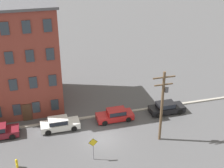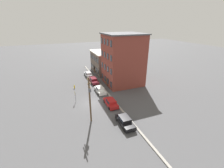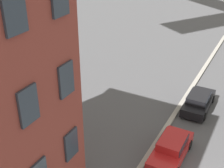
# 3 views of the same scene
# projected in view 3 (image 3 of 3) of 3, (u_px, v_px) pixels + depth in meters

# --- Properties ---
(car_red) EXTENTS (4.40, 1.92, 1.43)m
(car_red) POSITION_uv_depth(u_px,v_px,m) (171.00, 148.00, 20.01)
(car_red) COLOR #B21E1E
(car_red) RESTS_ON ground_plane
(car_black) EXTENTS (4.40, 1.92, 1.43)m
(car_black) POSITION_uv_depth(u_px,v_px,m) (199.00, 101.00, 25.11)
(car_black) COLOR black
(car_black) RESTS_ON ground_plane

